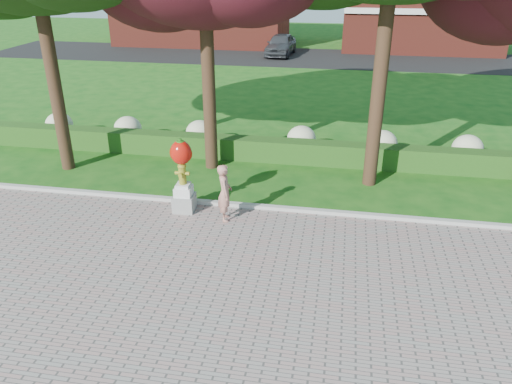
# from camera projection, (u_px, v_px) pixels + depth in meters

# --- Properties ---
(ground) EXTENTS (100.00, 100.00, 0.00)m
(ground) POSITION_uv_depth(u_px,v_px,m) (229.00, 264.00, 12.20)
(ground) COLOR #134C13
(ground) RESTS_ON ground
(curb) EXTENTS (40.00, 0.18, 0.15)m
(curb) POSITION_uv_depth(u_px,v_px,m) (251.00, 206.00, 14.84)
(curb) COLOR #ADADA5
(curb) RESTS_ON ground
(lawn_hedge) EXTENTS (24.00, 0.70, 0.80)m
(lawn_hedge) POSITION_uv_depth(u_px,v_px,m) (271.00, 150.00, 18.26)
(lawn_hedge) COLOR #144012
(lawn_hedge) RESTS_ON ground
(hydrangea_row) EXTENTS (20.10, 1.10, 0.99)m
(hydrangea_row) POSITION_uv_depth(u_px,v_px,m) (290.00, 138.00, 18.99)
(hydrangea_row) COLOR beige
(hydrangea_row) RESTS_ON ground
(street) EXTENTS (50.00, 8.00, 0.02)m
(street) POSITION_uv_depth(u_px,v_px,m) (313.00, 58.00, 37.12)
(street) COLOR black
(street) RESTS_ON ground
(building_left) EXTENTS (14.00, 8.00, 7.00)m
(building_left) POSITION_uv_depth(u_px,v_px,m) (203.00, 0.00, 42.57)
(building_left) COLOR maroon
(building_left) RESTS_ON ground
(building_right) EXTENTS (12.00, 8.00, 6.40)m
(building_right) POSITION_uv_depth(u_px,v_px,m) (421.00, 7.00, 39.82)
(building_right) COLOR maroon
(building_right) RESTS_ON ground
(hydrant_sculpture) EXTENTS (0.65, 0.63, 2.22)m
(hydrant_sculpture) POSITION_uv_depth(u_px,v_px,m) (182.00, 173.00, 14.21)
(hydrant_sculpture) COLOR gray
(hydrant_sculpture) RESTS_ON walkway
(woman) EXTENTS (0.56, 0.70, 1.67)m
(woman) POSITION_uv_depth(u_px,v_px,m) (225.00, 193.00, 13.84)
(woman) COLOR #B27565
(woman) RESTS_ON walkway
(parked_car) EXTENTS (2.15, 4.76, 1.59)m
(parked_car) POSITION_uv_depth(u_px,v_px,m) (281.00, 44.00, 37.73)
(parked_car) COLOR #383B3F
(parked_car) RESTS_ON street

